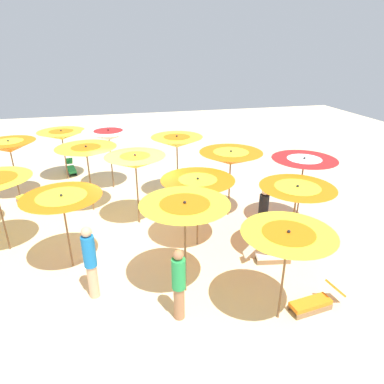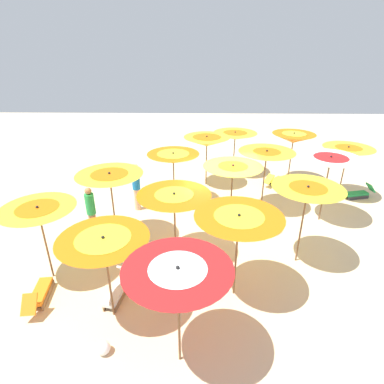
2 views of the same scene
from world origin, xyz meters
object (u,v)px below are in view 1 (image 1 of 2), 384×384
at_px(lounger_0, 269,255).
at_px(lounger_3, 27,199).
at_px(beach_umbrella_3, 185,210).
at_px(beach_umbrella_4, 288,240).
at_px(beach_umbrella_6, 86,152).
at_px(lounger_2, 315,301).
at_px(beach_umbrella_11, 109,135).
at_px(beach_umbrella_14, 304,164).
at_px(beach_umbrella_5, 9,147).
at_px(beach_umbrella_10, 62,135).
at_px(beachgoer_1, 179,284).
at_px(lounger_1, 71,169).
at_px(beach_umbrella_9, 297,194).
at_px(beachgoer_2, 263,212).
at_px(beach_umbrella_13, 231,158).
at_px(beach_umbrella_8, 198,185).
at_px(beachgoer_0, 90,261).
at_px(beach_umbrella_7, 135,162).
at_px(beach_umbrella_12, 177,142).
at_px(beach_ball, 320,248).
at_px(beach_umbrella_2, 62,203).

bearing_deg(lounger_0, lounger_3, 152.23).
height_order(beach_umbrella_3, beach_umbrella_4, beach_umbrella_3).
xyz_separation_m(beach_umbrella_6, lounger_2, (-6.48, -5.03, -2.00)).
distance_m(beach_umbrella_11, beach_umbrella_14, 7.56).
xyz_separation_m(beach_umbrella_5, beach_umbrella_10, (1.72, -1.66, -0.09)).
xyz_separation_m(beach_umbrella_6, beachgoer_1, (-6.02, -1.97, -1.28)).
relative_size(lounger_1, lounger_3, 1.19).
height_order(beach_umbrella_10, beachgoer_1, beach_umbrella_10).
xyz_separation_m(beach_umbrella_4, beach_umbrella_11, (8.55, 3.32, 0.24)).
relative_size(beach_umbrella_9, beachgoer_2, 1.39).
distance_m(beach_umbrella_13, lounger_3, 7.78).
bearing_deg(beach_umbrella_5, beach_umbrella_9, -127.11).
height_order(beach_umbrella_6, beach_umbrella_8, beach_umbrella_6).
bearing_deg(beachgoer_0, beach_umbrella_5, -113.43).
distance_m(beach_umbrella_4, beachgoer_1, 2.45).
bearing_deg(lounger_0, beach_umbrella_6, 146.69).
bearing_deg(beach_umbrella_8, beachgoer_1, 158.12).
xyz_separation_m(beach_umbrella_7, beach_umbrella_12, (1.85, -1.71, 0.05)).
xyz_separation_m(beach_umbrella_12, beachgoer_2, (-3.64, -1.96, -1.38)).
distance_m(beach_umbrella_11, lounger_3, 3.91).
xyz_separation_m(lounger_3, beachgoer_2, (-4.23, -7.62, 0.63)).
bearing_deg(beach_umbrella_12, beach_umbrella_13, -144.84).
xyz_separation_m(beach_umbrella_5, beach_ball, (-6.22, -9.33, -1.93)).
distance_m(lounger_0, lounger_2, 1.96).
xyz_separation_m(beach_umbrella_4, beachgoer_1, (0.52, 2.13, -1.08)).
bearing_deg(beachgoer_0, beach_umbrella_14, 149.68).
distance_m(beach_umbrella_6, beach_umbrella_8, 4.45).
xyz_separation_m(beach_umbrella_2, beach_ball, (-0.99, -6.97, -1.77)).
relative_size(beach_umbrella_5, beach_umbrella_7, 0.96).
relative_size(beach_umbrella_6, beachgoer_1, 1.38).
height_order(beach_umbrella_3, beach_umbrella_10, beach_umbrella_3).
bearing_deg(lounger_0, beachgoer_1, -142.57).
distance_m(beach_umbrella_8, beach_ball, 4.03).
distance_m(beach_umbrella_14, beachgoer_2, 1.95).
distance_m(beach_umbrella_11, lounger_1, 3.58).
xyz_separation_m(beach_umbrella_8, lounger_3, (4.22, 5.53, -1.73)).
distance_m(beach_umbrella_9, lounger_0, 1.89).
bearing_deg(beachgoer_1, beach_umbrella_13, 77.25).
distance_m(beach_umbrella_8, beach_umbrella_11, 5.68).
bearing_deg(beach_umbrella_3, lounger_2, -115.79).
bearing_deg(lounger_0, beach_ball, 12.52).
relative_size(lounger_3, beachgoer_1, 0.63).
xyz_separation_m(beach_umbrella_11, lounger_1, (2.27, 1.87, -2.04)).
xyz_separation_m(beach_umbrella_7, beach_umbrella_11, (3.39, 0.76, 0.08)).
relative_size(beach_umbrella_2, beach_umbrella_13, 0.91).
xyz_separation_m(beach_umbrella_8, beach_umbrella_14, (0.32, -3.47, 0.23)).
bearing_deg(lounger_2, beach_umbrella_7, -62.82).
xyz_separation_m(beach_umbrella_7, beachgoer_0, (-3.47, 1.41, -1.16)).
height_order(beach_umbrella_4, beach_umbrella_6, beach_umbrella_6).
bearing_deg(lounger_3, beach_umbrella_6, -156.78).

